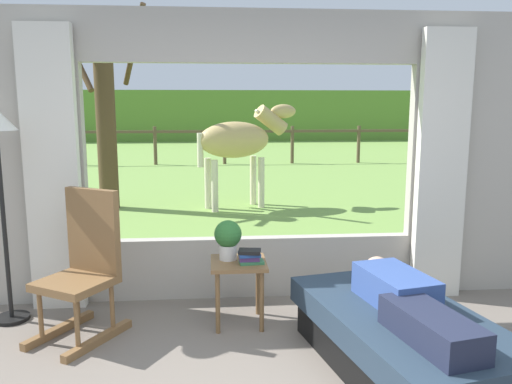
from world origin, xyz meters
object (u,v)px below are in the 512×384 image
Objects in this scene: horse at (239,141)px; potted_plant at (228,237)px; recliner_sofa at (401,341)px; rocking_chair at (85,266)px; book_stack at (250,256)px; reclining_person at (406,300)px; side_table at (239,273)px; pasture_tree at (106,118)px.

potted_plant is at bearing -25.05° from horse.
rocking_chair is (-2.19, 0.77, 0.33)m from recliner_sofa.
potted_plant is 4.61m from horse.
recliner_sofa is at bearing -40.44° from book_stack.
reclining_person reaches higher than recliner_sofa.
horse is (0.25, 4.64, 0.73)m from side_table.
recliner_sofa is 1.30× the size of reclining_person.
book_stack is (1.26, 0.03, 0.03)m from rocking_chair.
horse reaches higher than potted_plant.
reclining_person reaches higher than book_stack.
potted_plant is 0.24m from book_stack.
rocking_chair is at bearing -81.06° from pasture_tree.
potted_plant is (1.09, 0.15, 0.16)m from rocking_chair.
book_stack is (-0.94, 0.85, 0.06)m from reclining_person.
potted_plant is 1.54× the size of book_stack.
horse is (-0.78, 5.54, 0.63)m from reclining_person.
book_stack reaches higher than recliner_sofa.
rocking_chair is 4.97m from horse.
reclining_person is 0.43× the size of pasture_tree.
recliner_sofa is 1.03× the size of horse.
reclining_person is at bearing -102.32° from recliner_sofa.
side_table is at bearing -67.90° from pasture_tree.
reclining_person is 1.48m from potted_plant.
side_table is 0.18m from book_stack.
rocking_chair is at bearing -37.68° from horse.
pasture_tree is (-2.96, 5.63, 1.32)m from recliner_sofa.
horse is at bearing -3.59° from pasture_tree.
horse is (0.33, 4.58, 0.45)m from potted_plant.
book_stack is (0.17, -0.12, -0.13)m from potted_plant.
reclining_person is (0.00, -0.05, 0.30)m from recliner_sofa.
book_stack reaches higher than side_table.
pasture_tree reaches higher than book_stack.
potted_plant reaches higher than recliner_sofa.
pasture_tree is (-2.02, 4.83, 0.96)m from book_stack.
rocking_chair is 1.26m from book_stack.
reclining_person is at bearing -62.47° from pasture_tree.
recliner_sofa is at bearing -40.02° from side_table.
pasture_tree is at bearing 111.51° from potted_plant.
recliner_sofa is 5.63m from horse.
side_table is 5.27m from pasture_tree.
side_table is (1.17, 0.09, -0.12)m from rocking_chair.
book_stack is at bearing 32.35° from rocking_chair.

